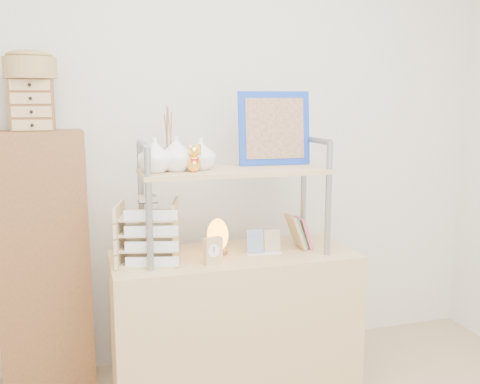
% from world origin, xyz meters
% --- Properties ---
extents(room_shell, '(3.42, 3.41, 2.61)m').
position_xyz_m(room_shell, '(0.00, 0.39, 1.69)').
color(room_shell, silver).
rests_on(room_shell, ground).
extents(desk, '(1.20, 0.50, 0.75)m').
position_xyz_m(desk, '(0.00, 1.20, 0.38)').
color(desk, tan).
rests_on(desk, ground).
extents(cabinet, '(0.47, 0.28, 1.35)m').
position_xyz_m(cabinet, '(-0.92, 1.57, 0.68)').
color(cabinet, brown).
rests_on(cabinet, ground).
extents(hutch, '(0.91, 0.34, 0.79)m').
position_xyz_m(hutch, '(-0.09, 1.21, 1.20)').
color(hutch, gray).
rests_on(hutch, desk).
extents(letter_tray, '(0.31, 0.30, 0.32)m').
position_xyz_m(letter_tray, '(-0.42, 1.18, 0.88)').
color(letter_tray, '#D2B67E').
rests_on(letter_tray, desk).
extents(salt_lamp, '(0.12, 0.11, 0.18)m').
position_xyz_m(salt_lamp, '(-0.08, 1.22, 0.84)').
color(salt_lamp, brown).
rests_on(salt_lamp, desk).
extents(desk_clock, '(0.09, 0.06, 0.12)m').
position_xyz_m(desk_clock, '(-0.14, 1.07, 0.81)').
color(desk_clock, tan).
rests_on(desk_clock, desk).
extents(postcard_stand, '(0.18, 0.06, 0.12)m').
position_xyz_m(postcard_stand, '(0.14, 1.16, 0.79)').
color(postcard_stand, white).
rests_on(postcard_stand, desk).
extents(drawer_chest, '(0.20, 0.16, 0.25)m').
position_xyz_m(drawer_chest, '(-0.92, 1.55, 1.48)').
color(drawer_chest, brown).
rests_on(drawer_chest, cabinet).
extents(woven_basket, '(0.25, 0.25, 0.10)m').
position_xyz_m(woven_basket, '(-0.92, 1.55, 1.65)').
color(woven_basket, olive).
rests_on(woven_basket, drawer_chest).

